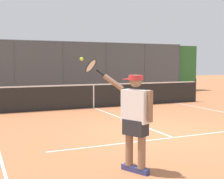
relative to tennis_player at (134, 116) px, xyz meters
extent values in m
plane|color=#B76B42|center=(-1.98, -2.28, -0.94)|extent=(60.00, 60.00, 0.00)
cube|color=white|center=(-1.98, -1.72, -0.94)|extent=(6.17, 0.05, 0.01)
cube|color=white|center=(-1.98, -4.49, -0.94)|extent=(0.05, 5.53, 0.01)
cylinder|color=#474C51|center=(-9.49, -11.89, 0.54)|extent=(0.07, 0.07, 2.97)
cylinder|color=#474C51|center=(-6.98, -11.89, 0.54)|extent=(0.07, 0.07, 2.97)
cylinder|color=#474C51|center=(-4.48, -11.89, 0.54)|extent=(0.07, 0.07, 2.97)
cylinder|color=#474C51|center=(-1.98, -11.89, 0.54)|extent=(0.07, 0.07, 2.97)
cylinder|color=#474C51|center=(0.52, -11.89, 0.54)|extent=(0.07, 0.07, 2.97)
cylinder|color=#474C51|center=(-1.98, -11.89, 1.99)|extent=(15.01, 0.05, 0.05)
cube|color=#474C51|center=(-1.98, -11.89, 0.54)|extent=(15.01, 0.02, 2.97)
cube|color=#2D6B33|center=(-1.98, -12.54, 0.51)|extent=(18.01, 0.90, 2.91)
cube|color=silver|center=(-1.98, -11.71, -0.86)|extent=(16.01, 0.18, 0.15)
cylinder|color=#2D2D2D|center=(-7.05, -7.25, -0.40)|extent=(0.09, 0.09, 1.07)
cube|color=black|center=(-1.98, -7.25, -0.48)|extent=(10.06, 0.02, 0.91)
cube|color=white|center=(-1.98, -7.25, 0.00)|extent=(10.06, 0.04, 0.05)
cube|color=white|center=(-1.98, -7.25, -0.48)|extent=(0.05, 0.04, 0.91)
cube|color=navy|center=(-0.07, 0.13, -0.89)|extent=(0.21, 0.28, 0.09)
cylinder|color=#8C664C|center=(-0.07, 0.13, -0.48)|extent=(0.13, 0.13, 0.74)
cube|color=navy|center=(0.04, -0.10, -0.89)|extent=(0.21, 0.28, 0.09)
cylinder|color=#8C664C|center=(0.04, -0.10, -0.48)|extent=(0.13, 0.13, 0.74)
cube|color=#28282D|center=(-0.01, 0.02, -0.19)|extent=(0.37, 0.45, 0.26)
cube|color=white|center=(-0.01, 0.02, 0.16)|extent=(0.39, 0.50, 0.54)
cylinder|color=#8C664C|center=(-0.14, 0.27, 0.18)|extent=(0.08, 0.08, 0.49)
cylinder|color=#8C664C|center=(0.22, -0.35, 0.54)|extent=(0.32, 0.32, 0.28)
sphere|color=#8C664C|center=(-0.01, 0.02, 0.57)|extent=(0.21, 0.21, 0.21)
cylinder|color=red|center=(-0.01, 0.02, 0.63)|extent=(0.32, 0.32, 0.08)
cube|color=red|center=(0.04, -0.09, 0.60)|extent=(0.24, 0.24, 0.02)
cylinder|color=black|center=(0.38, -0.52, 0.69)|extent=(0.14, 0.14, 0.13)
torus|color=black|center=(0.51, -0.65, 0.82)|extent=(0.34, 0.33, 0.26)
cylinder|color=silver|center=(0.51, -0.65, 0.82)|extent=(0.28, 0.27, 0.21)
sphere|color=#CCDB33|center=(0.64, -0.78, 0.93)|extent=(0.07, 0.07, 0.07)
camera|label=1|loc=(2.37, 4.46, 0.86)|focal=49.96mm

